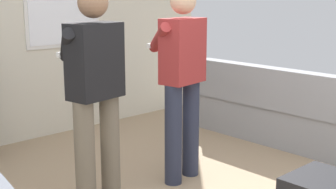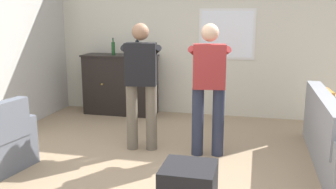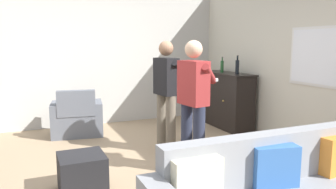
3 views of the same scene
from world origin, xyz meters
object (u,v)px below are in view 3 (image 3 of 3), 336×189
Objects in this scene: armchair at (77,120)px; sideboard_cabinet at (226,100)px; bottle_wine_green at (222,66)px; person_standing_right at (194,100)px; ottoman at (82,173)px; person_standing_left at (167,91)px; bottle_liquor_amber at (237,66)px.

armchair is 0.72× the size of sideboard_cabinet.
armchair is 3.21× the size of bottle_wine_green.
bottle_wine_green is at bearing 139.48° from person_standing_right.
ottoman is 0.30× the size of person_standing_right.
person_standing_left is at bearing -60.98° from sideboard_cabinet.
person_standing_right reaches higher than sideboard_cabinet.
bottle_liquor_amber is at bearing 1.87° from sideboard_cabinet.
armchair is at bearing -106.69° from bottle_liquor_amber.
armchair is at bearing -100.44° from sideboard_cabinet.
sideboard_cabinet is at bearing 119.02° from person_standing_left.
bottle_wine_green is at bearing 81.44° from armchair.
ottoman is 1.83m from person_standing_left.
person_standing_left reaches higher than ottoman.
ottoman is at bearing -64.20° from bottle_liquor_amber.
person_standing_right is at bearing -40.52° from bottle_wine_green.
ottoman is (1.50, -3.10, -1.01)m from bottle_liquor_amber.
bottle_wine_green is at bearing 122.30° from person_standing_left.
bottle_liquor_amber is at bearing 73.31° from armchair.
ottoman is at bearing -59.41° from sideboard_cabinet.
bottle_wine_green is at bearing -156.27° from sideboard_cabinet.
bottle_wine_green is 0.18× the size of person_standing_right.
bottle_wine_green is 1.94m from person_standing_left.
bottle_wine_green is at bearing -172.66° from bottle_liquor_amber.
person_standing_right is (0.89, -0.01, 0.00)m from person_standing_left.
bottle_wine_green is 3.74m from ottoman.
bottle_liquor_amber is 0.21× the size of person_standing_left.
bottle_liquor_amber is 0.21× the size of person_standing_right.
ottoman is at bearing -57.66° from bottle_wine_green.
bottle_wine_green is (0.42, 2.76, 0.91)m from armchair.
person_standing_left reaches higher than bottle_wine_green.
person_standing_left is at bearing 38.11° from armchair.
person_standing_left is (-0.90, 1.42, 0.73)m from ottoman.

